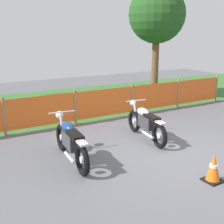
{
  "coord_description": "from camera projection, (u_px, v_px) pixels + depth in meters",
  "views": [
    {
      "loc": [
        -4.42,
        -4.84,
        2.63
      ],
      "look_at": [
        -1.08,
        0.77,
        0.9
      ],
      "focal_mm": 47.81,
      "sensor_mm": 36.0,
      "label": 1
    }
  ],
  "objects": [
    {
      "name": "ground",
      "position": [
        169.0,
        151.0,
        6.88
      ],
      "size": [
        24.0,
        24.0,
        0.02
      ],
      "primitive_type": "cube",
      "color": "#5B5B60"
    },
    {
      "name": "grass_verge",
      "position": [
        70.0,
        102.0,
        11.7
      ],
      "size": [
        24.0,
        5.58,
        0.01
      ],
      "primitive_type": "cube",
      "color": "#386B2D",
      "rests_on": "ground"
    },
    {
      "name": "barrier_fence",
      "position": [
        105.0,
        103.0,
        9.24
      ],
      "size": [
        10.15,
        0.08,
        1.05
      ],
      "color": "#997547",
      "rests_on": "ground"
    },
    {
      "name": "tree_near_left",
      "position": [
        157.0,
        15.0,
        11.69
      ],
      "size": [
        2.24,
        2.24,
        4.45
      ],
      "color": "brown",
      "rests_on": "ground"
    },
    {
      "name": "motorcycle_lead",
      "position": [
        70.0,
        141.0,
        6.2
      ],
      "size": [
        0.59,
        2.01,
        0.95
      ],
      "rotation": [
        0.0,
        0.0,
        1.48
      ],
      "color": "black",
      "rests_on": "ground"
    },
    {
      "name": "motorcycle_trailing",
      "position": [
        146.0,
        122.0,
        7.55
      ],
      "size": [
        0.61,
        1.91,
        0.91
      ],
      "rotation": [
        0.0,
        0.0,
        1.43
      ],
      "color": "black",
      "rests_on": "ground"
    },
    {
      "name": "traffic_cone",
      "position": [
        214.0,
        168.0,
        5.41
      ],
      "size": [
        0.32,
        0.32,
        0.53
      ],
      "color": "black",
      "rests_on": "ground"
    }
  ]
}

